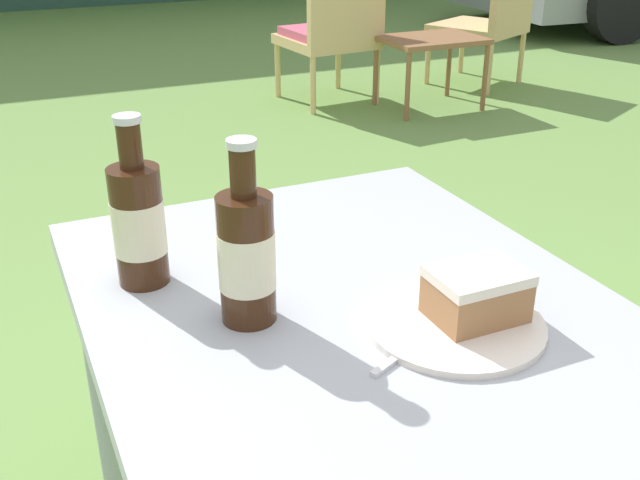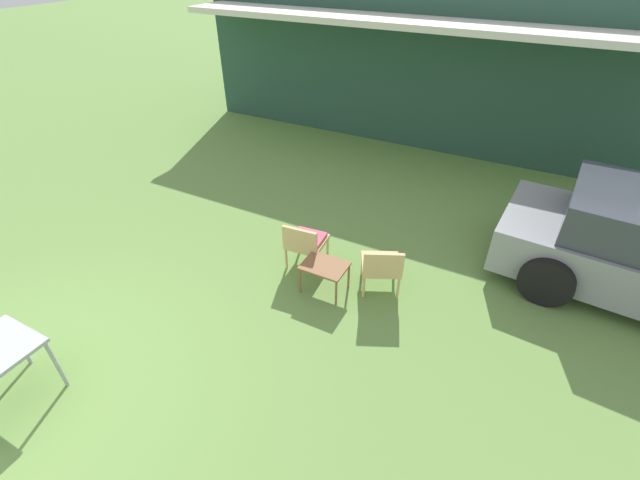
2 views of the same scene
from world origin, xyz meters
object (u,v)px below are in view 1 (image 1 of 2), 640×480
cola_bottle_near (247,255)px  cola_bottle_far (138,222)px  garden_side_table (431,45)px  cake_on_plate (467,307)px  wicker_chair_plain (488,22)px  wicker_chair_cushioned (331,34)px  patio_table (348,343)px

cola_bottle_near → cola_bottle_far: same height
garden_side_table → cake_on_plate: bearing=-121.9°
garden_side_table → cola_bottle_near: 3.83m
wicker_chair_plain → cola_bottle_far: (-3.02, -3.26, 0.40)m
garden_side_table → cola_bottle_far: bearing=-129.0°
wicker_chair_cushioned → cake_on_plate: (-1.49, -3.58, 0.33)m
patio_table → cake_on_plate: size_ratio=3.76×
wicker_chair_plain → patio_table: bearing=25.9°
wicker_chair_cushioned → cola_bottle_far: size_ratio=2.93×
wicker_chair_cushioned → cola_bottle_near: size_ratio=2.93×
cake_on_plate → patio_table: bearing=131.5°
wicker_chair_cushioned → garden_side_table: 0.62m
cola_bottle_far → patio_table: bearing=-34.8°
wicker_chair_cushioned → wicker_chair_plain: bearing=174.4°
patio_table → cola_bottle_near: bearing=175.8°
patio_table → cola_bottle_near: 0.22m
wicker_chair_cushioned → wicker_chair_plain: size_ratio=1.00×
garden_side_table → cola_bottle_far: cola_bottle_far is taller
cake_on_plate → cola_bottle_far: bearing=140.4°
wicker_chair_cushioned → cola_bottle_far: bearing=55.6°
cola_bottle_near → cola_bottle_far: size_ratio=1.00×
cola_bottle_far → wicker_chair_cushioned: bearing=60.5°
patio_table → cake_on_plate: bearing=-48.5°
wicker_chair_plain → cola_bottle_far: cola_bottle_far is taller
garden_side_table → wicker_chair_cushioned: bearing=143.4°
cake_on_plate → cola_bottle_near: bearing=152.1°
wicker_chair_plain → cake_on_plate: size_ratio=3.12×
wicker_chair_cushioned → cake_on_plate: bearing=62.4°
garden_side_table → patio_table: 3.74m
wicker_chair_cushioned → cake_on_plate: 3.89m
patio_table → cola_bottle_far: size_ratio=3.53×
wicker_chair_plain → garden_side_table: (-0.67, -0.36, -0.04)m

